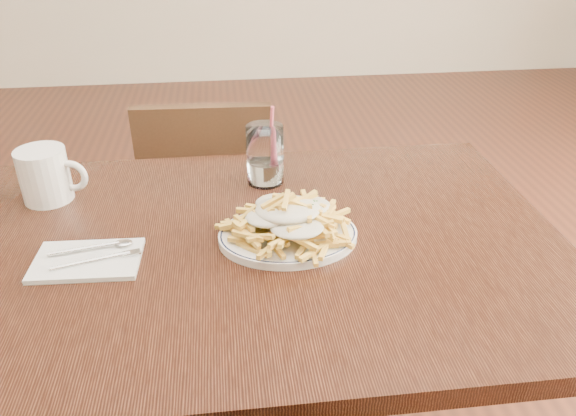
{
  "coord_description": "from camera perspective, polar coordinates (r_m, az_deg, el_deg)",
  "views": [
    {
      "loc": [
        -0.04,
        -0.9,
        1.34
      ],
      "look_at": [
        0.07,
        -0.01,
        0.82
      ],
      "focal_mm": 35.0,
      "sensor_mm": 36.0,
      "label": 1
    }
  ],
  "objects": [
    {
      "name": "loaded_fries",
      "position": [
        1.05,
        0.0,
        -0.73
      ],
      "size": [
        0.27,
        0.23,
        0.07
      ],
      "color": "gold",
      "rests_on": "fries_plate"
    },
    {
      "name": "chair_far",
      "position": [
        1.79,
        -7.85,
        0.38
      ],
      "size": [
        0.4,
        0.4,
        0.82
      ],
      "color": "#311E10",
      "rests_on": "ground"
    },
    {
      "name": "table",
      "position": [
        1.12,
        -3.53,
        -6.62
      ],
      "size": [
        1.2,
        0.8,
        0.75
      ],
      "color": "black",
      "rests_on": "ground"
    },
    {
      "name": "napkin",
      "position": [
        1.07,
        -19.71,
        -5.03
      ],
      "size": [
        0.19,
        0.13,
        0.01
      ],
      "primitive_type": "cube",
      "rotation": [
        0.0,
        0.0,
        -0.04
      ],
      "color": "silver",
      "rests_on": "table"
    },
    {
      "name": "fries_plate",
      "position": [
        1.07,
        0.0,
        -2.82
      ],
      "size": [
        0.3,
        0.27,
        0.02
      ],
      "color": "white",
      "rests_on": "table"
    },
    {
      "name": "cutlery",
      "position": [
        1.07,
        -19.74,
        -4.54
      ],
      "size": [
        0.17,
        0.1,
        0.01
      ],
      "color": "silver",
      "rests_on": "napkin"
    },
    {
      "name": "water_glass",
      "position": [
        1.26,
        -2.34,
        5.07
      ],
      "size": [
        0.08,
        0.08,
        0.18
      ],
      "color": "white",
      "rests_on": "table"
    },
    {
      "name": "coffee_mug",
      "position": [
        1.29,
        -23.38,
        3.09
      ],
      "size": [
        0.15,
        0.1,
        0.11
      ],
      "color": "white",
      "rests_on": "table"
    }
  ]
}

